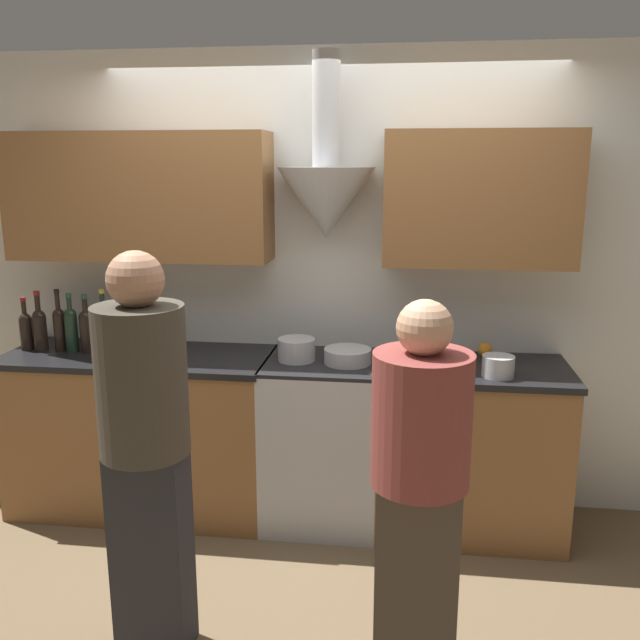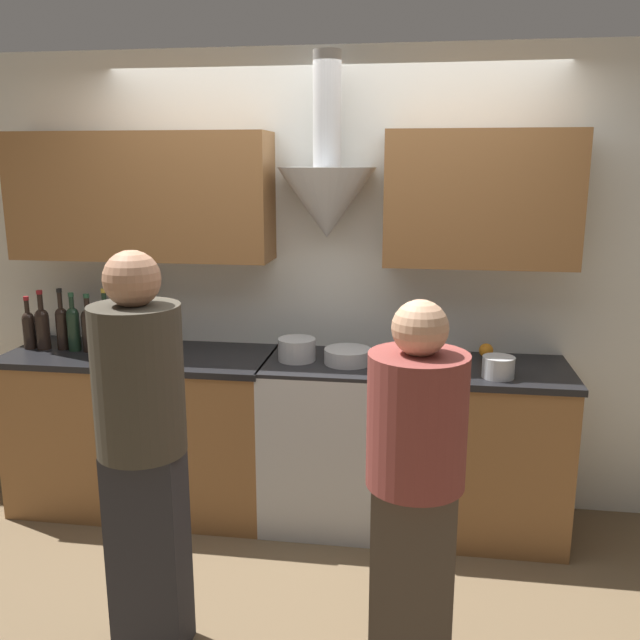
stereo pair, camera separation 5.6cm
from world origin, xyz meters
name	(u,v)px [view 1 (the left image)]	position (x,y,z in m)	size (l,w,h in m)	color
ground_plane	(315,545)	(0.00, 0.00, 0.00)	(12.00, 12.00, 0.00)	brown
wall_back	(314,256)	(-0.08, 0.58, 1.47)	(8.40, 0.53, 2.60)	silver
counter_left	(143,431)	(-1.05, 0.31, 0.47)	(1.50, 0.62, 0.93)	brown
counter_right	(469,448)	(0.81, 0.31, 0.47)	(1.02, 0.62, 0.93)	brown
stove_range	(322,440)	(0.00, 0.31, 0.47)	(0.63, 0.60, 0.93)	#B7BABC
wine_bottle_0	(26,329)	(-1.72, 0.31, 1.06)	(0.07, 0.07, 0.31)	black
wine_bottle_1	(40,327)	(-1.63, 0.31, 1.07)	(0.08, 0.08, 0.35)	black
wine_bottle_2	(60,326)	(-1.52, 0.32, 1.07)	(0.07, 0.07, 0.36)	black
wine_bottle_3	(71,327)	(-1.44, 0.31, 1.07)	(0.07, 0.07, 0.34)	black
wine_bottle_4	(87,329)	(-1.34, 0.30, 1.07)	(0.08, 0.08, 0.33)	black
wine_bottle_5	(104,328)	(-1.24, 0.31, 1.08)	(0.07, 0.07, 0.36)	black
wine_bottle_6	(120,329)	(-1.15, 0.31, 1.07)	(0.08, 0.08, 0.35)	black
stock_pot	(296,349)	(-0.14, 0.30, 0.99)	(0.20, 0.20, 0.12)	#B7BABC
mixing_bowl	(348,356)	(0.14, 0.28, 0.97)	(0.25, 0.25, 0.08)	#B7BABC
orange_fruit	(485,350)	(0.89, 0.50, 0.97)	(0.08, 0.08, 0.08)	orange
saucepan	(498,366)	(0.91, 0.14, 0.99)	(0.16, 0.16, 0.11)	#B7BABC
chefs_knife	(424,357)	(0.55, 0.43, 0.94)	(0.25, 0.09, 0.01)	silver
person_foreground_left	(145,442)	(-0.55, -0.85, 0.92)	(0.35, 0.35, 1.67)	#28282D
person_foreground_right	(419,478)	(0.51, -0.82, 0.82)	(0.37, 0.37, 1.51)	#473D33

